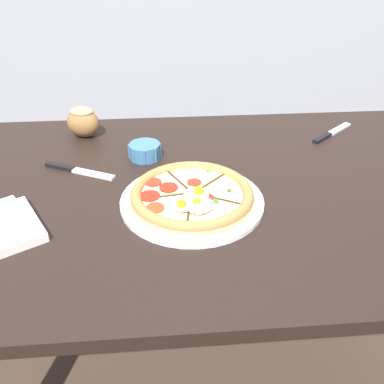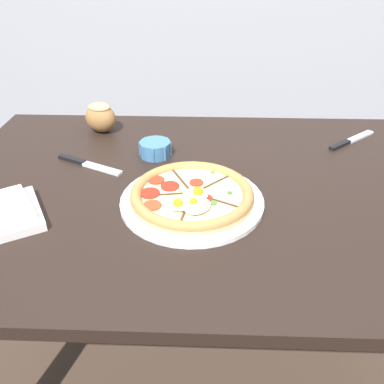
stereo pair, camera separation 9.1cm
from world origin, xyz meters
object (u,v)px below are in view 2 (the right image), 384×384
object	(u,v)px
ramekin_bowl	(155,148)
knife_spare	(351,140)
dining_table	(211,217)
knife_main	(88,164)
bread_piece_near	(101,117)
pizza	(192,196)

from	to	relation	value
ramekin_bowl	knife_spare	bearing A→B (deg)	11.12
dining_table	knife_main	world-z (taller)	knife_main
knife_main	knife_spare	distance (m)	0.76
dining_table	bread_piece_near	distance (m)	0.48
bread_piece_near	ramekin_bowl	bearing A→B (deg)	-40.82
ramekin_bowl	knife_spare	world-z (taller)	ramekin_bowl
ramekin_bowl	bread_piece_near	size ratio (longest dim) A/B	0.73
pizza	knife_main	size ratio (longest dim) A/B	1.70
ramekin_bowl	pizza	bearing A→B (deg)	-65.02
knife_spare	dining_table	bearing A→B (deg)	172.81
bread_piece_near	knife_spare	size ratio (longest dim) A/B	0.75
pizza	bread_piece_near	size ratio (longest dim) A/B	2.64
pizza	knife_spare	distance (m)	0.58
dining_table	ramekin_bowl	size ratio (longest dim) A/B	14.81
ramekin_bowl	knife_spare	size ratio (longest dim) A/B	0.55
pizza	knife_spare	world-z (taller)	pizza
dining_table	bread_piece_near	size ratio (longest dim) A/B	10.88
dining_table	bread_piece_near	xyz separation A→B (m)	(-0.34, 0.31, 0.14)
pizza	ramekin_bowl	xyz separation A→B (m)	(-0.11, 0.23, 0.00)
dining_table	pizza	world-z (taller)	pizza
dining_table	knife_spare	bearing A→B (deg)	32.53
dining_table	ramekin_bowl	bearing A→B (deg)	136.00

